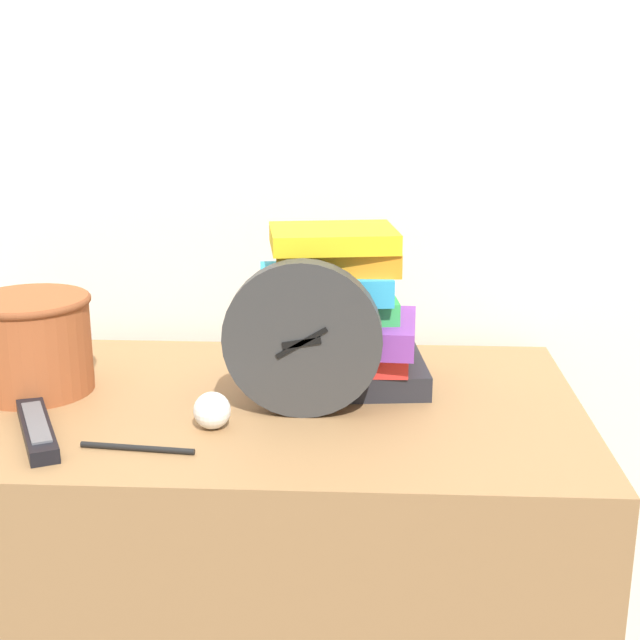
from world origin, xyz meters
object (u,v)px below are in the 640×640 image
at_px(book_stack, 338,317).
at_px(crumpled_paper_ball, 213,410).
at_px(basket, 32,341).
at_px(desk_clock, 302,340).
at_px(tv_remote, 37,429).
at_px(pen, 137,448).

relative_size(book_stack, crumpled_paper_ball, 5.20).
relative_size(book_stack, basket, 1.45).
bearing_deg(basket, crumpled_paper_ball, -23.76).
bearing_deg(desk_clock, book_stack, 69.15).
bearing_deg(book_stack, tv_remote, -151.34).
bearing_deg(tv_remote, book_stack, 28.66).
relative_size(tv_remote, pen, 1.27).
distance_m(book_stack, pen, 0.37).
bearing_deg(crumpled_paper_ball, tv_remote, -169.75).
xyz_separation_m(book_stack, basket, (-0.46, -0.04, -0.03)).
xyz_separation_m(basket, crumpled_paper_ball, (0.29, -0.13, -0.05)).
bearing_deg(pen, crumpled_paper_ball, 42.78).
bearing_deg(crumpled_paper_ball, basket, 156.24).
relative_size(desk_clock, crumpled_paper_ball, 4.36).
bearing_deg(book_stack, crumpled_paper_ball, -133.24).
bearing_deg(book_stack, pen, -134.55).
bearing_deg(book_stack, basket, -174.53).
relative_size(desk_clock, pen, 1.46).
bearing_deg(crumpled_paper_ball, pen, -137.22).
height_order(book_stack, pen, book_stack).
distance_m(basket, pen, 0.31).
distance_m(desk_clock, tv_remote, 0.38).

